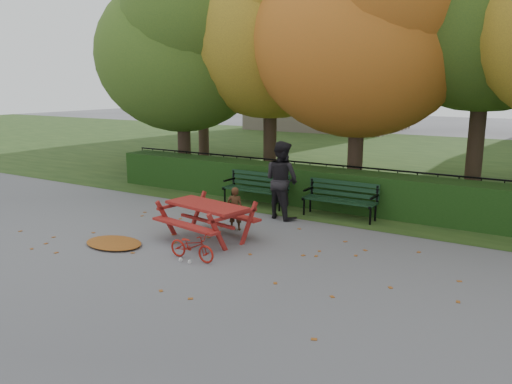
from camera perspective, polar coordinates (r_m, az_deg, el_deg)
The scene contains 17 objects.
ground at distance 9.80m, azimuth -4.78°, elevation -6.83°, with size 90.00×90.00×0.00m, color slate.
grass_strip at distance 22.37m, azimuth 16.97°, elevation 3.53°, with size 90.00×90.00×0.00m, color #1D3513.
building_left at distance 36.71m, azimuth 8.48°, elevation 18.88°, with size 10.00×7.00×15.00m, color tan.
hedge at distance 13.43m, azimuth 6.60°, elevation 0.59°, with size 13.00×0.90×1.00m, color black.
iron_fence at distance 14.14m, azimuth 7.98°, elevation 1.29°, with size 14.00×0.04×1.02m.
tree_a at distance 16.91m, azimuth -8.21°, elevation 16.63°, with size 5.88×5.60×7.48m.
tree_b at distance 16.41m, azimuth 2.36°, elevation 19.98°, with size 6.72×6.40×8.79m.
tree_c at distance 14.29m, azimuth 12.88°, elevation 18.51°, with size 6.30×6.00×8.00m.
tree_f at distance 21.08m, azimuth -5.92°, elevation 19.00°, with size 6.93×6.60×9.19m.
bench_left at distance 13.33m, azimuth 0.08°, elevation 0.68°, with size 1.80×0.57×0.88m.
bench_right at distance 12.28m, azimuth 9.67°, elevation -0.51°, with size 1.80×0.57×0.88m.
picnic_table at distance 10.41m, azimuth -5.67°, elevation -2.28°, with size 2.01×1.73×0.87m.
leaf_pile at distance 10.56m, azimuth -15.94°, elevation -5.61°, with size 1.28×0.88×0.09m, color brown.
leaf_scatter at distance 10.03m, azimuth -3.76°, elevation -6.33°, with size 9.00×5.70×0.01m, color brown, non-canonical shape.
child at distance 11.09m, azimuth -2.41°, elevation -1.89°, with size 0.36×0.23×0.98m, color #3C2413.
adult at distance 11.99m, azimuth 2.95°, elevation 1.39°, with size 0.91×0.71×1.88m, color black.
bicycle at distance 9.34m, azimuth -7.33°, elevation -6.16°, with size 0.35×1.00×0.53m, color maroon.
Camera 1 is at (5.52, -7.44, 3.20)m, focal length 35.00 mm.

